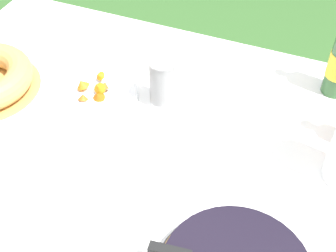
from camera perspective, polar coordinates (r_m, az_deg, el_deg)
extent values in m
cube|color=brown|center=(1.25, -5.29, -4.37)|extent=(1.48, 1.21, 0.03)
cylinder|color=brown|center=(2.12, -14.80, 5.01)|extent=(0.06, 0.06, 0.69)
cube|color=white|center=(1.24, -5.35, -3.76)|extent=(1.49, 1.22, 0.00)
cube|color=white|center=(1.69, 3.93, 9.50)|extent=(1.49, 0.00, 0.10)
cube|color=black|center=(0.99, 0.22, -15.03)|extent=(0.09, 0.03, 0.01)
cylinder|color=white|center=(1.35, -0.72, 4.38)|extent=(0.07, 0.07, 0.09)
cylinder|color=white|center=(1.34, -0.72, 4.80)|extent=(0.07, 0.07, 0.09)
cylinder|color=white|center=(1.33, -0.73, 5.23)|extent=(0.07, 0.07, 0.09)
cylinder|color=white|center=(1.32, -0.73, 5.66)|extent=(0.07, 0.07, 0.09)
cylinder|color=white|center=(1.31, -0.74, 6.10)|extent=(0.07, 0.07, 0.09)
cylinder|color=white|center=(1.31, -0.74, 6.54)|extent=(0.07, 0.07, 0.09)
torus|color=white|center=(1.28, -0.76, 8.22)|extent=(0.07, 0.07, 0.01)
cylinder|color=white|center=(1.41, -8.22, 3.87)|extent=(0.23, 0.23, 0.01)
torus|color=white|center=(1.41, -8.25, 4.11)|extent=(0.23, 0.23, 0.01)
cone|color=orange|center=(1.39, -8.39, 4.65)|extent=(0.05, 0.05, 0.04)
cone|color=orange|center=(1.42, -10.46, 5.11)|extent=(0.04, 0.04, 0.03)
cone|color=#C4581E|center=(1.40, -7.72, 4.99)|extent=(0.04, 0.04, 0.04)
cone|color=orange|center=(1.44, -8.40, 6.15)|extent=(0.04, 0.04, 0.04)
cone|color=#BF5C1B|center=(1.39, -10.33, 3.53)|extent=(0.04, 0.04, 0.03)
cone|color=#AF5410|center=(1.38, -8.51, 3.61)|extent=(0.04, 0.05, 0.03)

